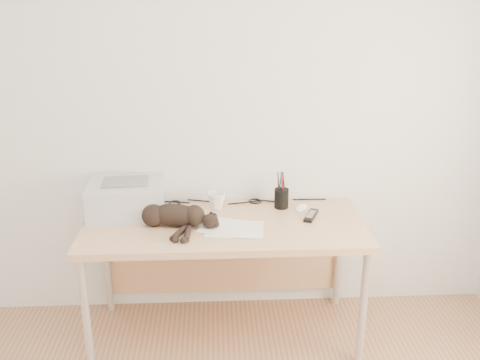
{
  "coord_description": "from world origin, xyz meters",
  "views": [
    {
      "loc": [
        -0.05,
        -1.39,
        1.99
      ],
      "look_at": [
        0.09,
        1.34,
        1.02
      ],
      "focal_mm": 40.0,
      "sensor_mm": 36.0,
      "label": 1
    }
  ],
  "objects": [
    {
      "name": "cat",
      "position": [
        -0.29,
        1.37,
        0.8
      ],
      "size": [
        0.58,
        0.34,
        0.14
      ],
      "rotation": [
        0.0,
        0.0,
        -0.21
      ],
      "color": "black",
      "rests_on": "desk"
    },
    {
      "name": "wall_back",
      "position": [
        0.0,
        1.75,
        1.3
      ],
      "size": [
        3.5,
        0.0,
        3.5
      ],
      "primitive_type": "plane",
      "rotation": [
        1.57,
        0.0,
        0.0
      ],
      "color": "silver",
      "rests_on": "floor"
    },
    {
      "name": "papers",
      "position": [
        0.04,
        1.32,
        0.74
      ],
      "size": [
        0.38,
        0.31,
        0.01
      ],
      "color": "white",
      "rests_on": "desk"
    },
    {
      "name": "mouse",
      "position": [
        0.47,
        1.58,
        0.76
      ],
      "size": [
        0.12,
        0.14,
        0.04
      ],
      "primitive_type": "ellipsoid",
      "rotation": [
        0.0,
        0.0,
        -0.42
      ],
      "color": "white",
      "rests_on": "desk"
    },
    {
      "name": "remote_black",
      "position": [
        0.51,
        1.45,
        0.75
      ],
      "size": [
        0.12,
        0.18,
        0.02
      ],
      "primitive_type": "cube",
      "rotation": [
        0.0,
        0.0,
        -0.41
      ],
      "color": "black",
      "rests_on": "desk"
    },
    {
      "name": "printer",
      "position": [
        -0.57,
        1.56,
        0.84
      ],
      "size": [
        0.46,
        0.4,
        0.21
      ],
      "color": "#BABAC0",
      "rests_on": "desk"
    },
    {
      "name": "mug",
      "position": [
        -0.04,
        1.6,
        0.79
      ],
      "size": [
        0.15,
        0.15,
        0.1
      ],
      "primitive_type": "imported",
      "rotation": [
        0.0,
        0.0,
        0.45
      ],
      "color": "white",
      "rests_on": "desk"
    },
    {
      "name": "cable_tangle",
      "position": [
        0.0,
        1.7,
        0.75
      ],
      "size": [
        1.36,
        0.08,
        0.01
      ],
      "primitive_type": null,
      "color": "black",
      "rests_on": "desk"
    },
    {
      "name": "desk",
      "position": [
        0.0,
        1.48,
        0.61
      ],
      "size": [
        1.6,
        0.7,
        0.74
      ],
      "color": "#DBAC80",
      "rests_on": "floor"
    },
    {
      "name": "pen_cup",
      "position": [
        0.35,
        1.61,
        0.8
      ],
      "size": [
        0.09,
        0.09,
        0.22
      ],
      "color": "black",
      "rests_on": "desk"
    },
    {
      "name": "remote_grey",
      "position": [
        -0.22,
        1.52,
        0.75
      ],
      "size": [
        0.07,
        0.17,
        0.02
      ],
      "primitive_type": "cube",
      "rotation": [
        0.0,
        0.0,
        0.13
      ],
      "color": "slate",
      "rests_on": "desk"
    }
  ]
}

